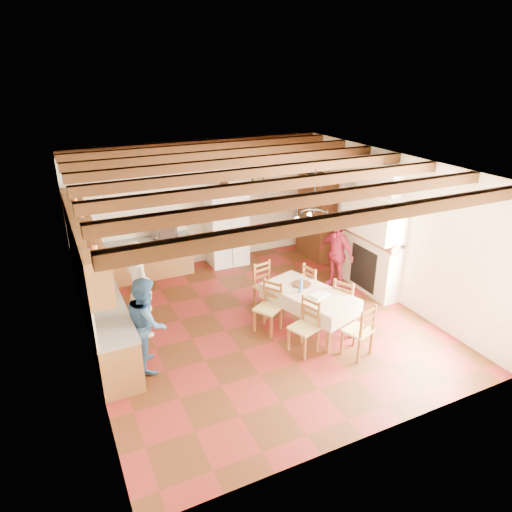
{
  "coord_description": "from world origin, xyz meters",
  "views": [
    {
      "loc": [
        -3.29,
        -6.82,
        4.59
      ],
      "look_at": [
        0.1,
        0.3,
        1.25
      ],
      "focal_mm": 32.0,
      "sensor_mm": 36.0,
      "label": 1
    }
  ],
  "objects_px": {
    "microwave": "(165,231)",
    "chair_end_far": "(267,286)",
    "dining_table": "(309,296)",
    "person_woman_red": "(336,254)",
    "person_man": "(139,289)",
    "chair_right_far": "(315,286)",
    "chair_end_near": "(358,329)",
    "chair_left_near": "(304,327)",
    "person_woman_blue": "(147,323)",
    "chair_left_far": "(268,308)",
    "chair_right_near": "(346,301)",
    "refrigerator": "(226,227)",
    "hutch": "(316,216)"
  },
  "relations": [
    {
      "from": "microwave",
      "to": "chair_end_far",
      "type": "bearing_deg",
      "value": -45.75
    },
    {
      "from": "dining_table",
      "to": "person_woman_red",
      "type": "distance_m",
      "value": 1.9
    },
    {
      "from": "person_man",
      "to": "person_woman_red",
      "type": "xyz_separation_m",
      "value": [
        4.27,
        0.1,
        -0.14
      ]
    },
    {
      "from": "chair_right_far",
      "to": "chair_end_near",
      "type": "bearing_deg",
      "value": 166.28
    },
    {
      "from": "person_man",
      "to": "microwave",
      "type": "distance_m",
      "value": 2.62
    },
    {
      "from": "chair_left_near",
      "to": "person_woman_blue",
      "type": "height_order",
      "value": "person_woman_blue"
    },
    {
      "from": "chair_right_far",
      "to": "microwave",
      "type": "relative_size",
      "value": 1.7
    },
    {
      "from": "chair_left_far",
      "to": "person_woman_blue",
      "type": "xyz_separation_m",
      "value": [
        -2.2,
        -0.08,
        0.3
      ]
    },
    {
      "from": "chair_end_far",
      "to": "microwave",
      "type": "bearing_deg",
      "value": 107.31
    },
    {
      "from": "chair_left_far",
      "to": "chair_end_far",
      "type": "distance_m",
      "value": 0.86
    },
    {
      "from": "person_woman_blue",
      "to": "person_woman_red",
      "type": "height_order",
      "value": "person_woman_blue"
    },
    {
      "from": "microwave",
      "to": "person_woman_blue",
      "type": "bearing_deg",
      "value": -94.04
    },
    {
      "from": "chair_end_near",
      "to": "microwave",
      "type": "height_order",
      "value": "microwave"
    },
    {
      "from": "dining_table",
      "to": "chair_right_near",
      "type": "xyz_separation_m",
      "value": [
        0.71,
        -0.18,
        -0.19
      ]
    },
    {
      "from": "chair_end_near",
      "to": "chair_end_far",
      "type": "relative_size",
      "value": 1.0
    },
    {
      "from": "refrigerator",
      "to": "chair_left_near",
      "type": "distance_m",
      "value": 4.14
    },
    {
      "from": "chair_left_near",
      "to": "chair_end_far",
      "type": "xyz_separation_m",
      "value": [
        0.12,
        1.63,
        0.0
      ]
    },
    {
      "from": "chair_left_near",
      "to": "chair_end_far",
      "type": "relative_size",
      "value": 1.0
    },
    {
      "from": "chair_left_far",
      "to": "microwave",
      "type": "distance_m",
      "value": 3.48
    },
    {
      "from": "person_man",
      "to": "person_woman_red",
      "type": "distance_m",
      "value": 4.27
    },
    {
      "from": "chair_left_far",
      "to": "microwave",
      "type": "bearing_deg",
      "value": 164.98
    },
    {
      "from": "refrigerator",
      "to": "person_man",
      "type": "height_order",
      "value": "refrigerator"
    },
    {
      "from": "chair_left_far",
      "to": "chair_right_near",
      "type": "distance_m",
      "value": 1.5
    },
    {
      "from": "chair_left_far",
      "to": "person_woman_red",
      "type": "distance_m",
      "value": 2.41
    },
    {
      "from": "refrigerator",
      "to": "chair_right_far",
      "type": "xyz_separation_m",
      "value": [
        0.73,
        -2.89,
        -0.44
      ]
    },
    {
      "from": "dining_table",
      "to": "person_man",
      "type": "xyz_separation_m",
      "value": [
        -2.83,
        1.15,
        0.23
      ]
    },
    {
      "from": "hutch",
      "to": "chair_right_far",
      "type": "xyz_separation_m",
      "value": [
        -1.47,
        -2.32,
        -0.58
      ]
    },
    {
      "from": "chair_left_far",
      "to": "person_man",
      "type": "height_order",
      "value": "person_man"
    },
    {
      "from": "hutch",
      "to": "person_man",
      "type": "distance_m",
      "value": 5.13
    },
    {
      "from": "refrigerator",
      "to": "chair_left_far",
      "type": "relative_size",
      "value": 1.91
    },
    {
      "from": "chair_right_far",
      "to": "chair_left_far",
      "type": "bearing_deg",
      "value": 99.89
    },
    {
      "from": "dining_table",
      "to": "microwave",
      "type": "relative_size",
      "value": 3.38
    },
    {
      "from": "hutch",
      "to": "chair_right_near",
      "type": "bearing_deg",
      "value": -112.83
    },
    {
      "from": "dining_table",
      "to": "chair_end_near",
      "type": "distance_m",
      "value": 1.14
    },
    {
      "from": "chair_end_far",
      "to": "chair_left_near",
      "type": "bearing_deg",
      "value": -105.37
    },
    {
      "from": "chair_end_near",
      "to": "person_man",
      "type": "height_order",
      "value": "person_man"
    },
    {
      "from": "hutch",
      "to": "person_woman_red",
      "type": "distance_m",
      "value": 1.78
    },
    {
      "from": "chair_right_near",
      "to": "chair_end_far",
      "type": "distance_m",
      "value": 1.6
    },
    {
      "from": "hutch",
      "to": "dining_table",
      "type": "xyz_separation_m",
      "value": [
        -1.98,
        -2.92,
        -0.39
      ]
    },
    {
      "from": "refrigerator",
      "to": "chair_right_near",
      "type": "distance_m",
      "value": 3.81
    },
    {
      "from": "chair_end_far",
      "to": "chair_right_near",
      "type": "bearing_deg",
      "value": -59.1
    },
    {
      "from": "person_woman_blue",
      "to": "hutch",
      "type": "bearing_deg",
      "value": -51.85
    },
    {
      "from": "refrigerator",
      "to": "hutch",
      "type": "xyz_separation_m",
      "value": [
        2.2,
        -0.57,
        0.14
      ]
    },
    {
      "from": "chair_left_near",
      "to": "person_woman_blue",
      "type": "relative_size",
      "value": 0.61
    },
    {
      "from": "chair_left_near",
      "to": "hutch",
      "type": "bearing_deg",
      "value": 126.35
    },
    {
      "from": "hutch",
      "to": "dining_table",
      "type": "distance_m",
      "value": 3.55
    },
    {
      "from": "person_woman_blue",
      "to": "chair_left_far",
      "type": "bearing_deg",
      "value": -79.13
    },
    {
      "from": "dining_table",
      "to": "refrigerator",
      "type": "bearing_deg",
      "value": 93.56
    },
    {
      "from": "chair_end_far",
      "to": "person_woman_red",
      "type": "bearing_deg",
      "value": -3.71
    },
    {
      "from": "chair_right_near",
      "to": "person_woman_blue",
      "type": "bearing_deg",
      "value": 56.85
    }
  ]
}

